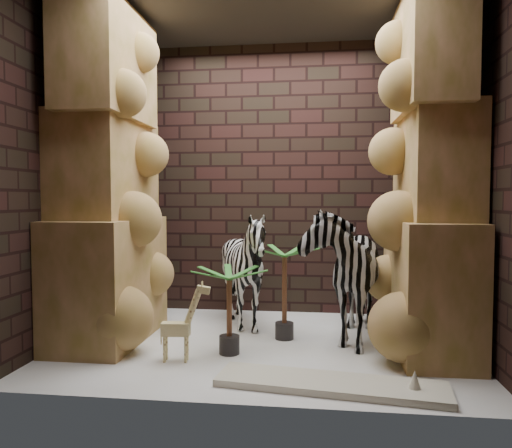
# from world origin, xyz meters

# --- Properties ---
(floor) EXTENTS (3.50, 3.50, 0.00)m
(floor) POSITION_xyz_m (0.00, 0.00, 0.00)
(floor) COLOR white
(floor) RESTS_ON ground
(wall_back) EXTENTS (3.50, 0.00, 3.50)m
(wall_back) POSITION_xyz_m (0.00, 1.25, 1.50)
(wall_back) COLOR black
(wall_back) RESTS_ON ground
(wall_front) EXTENTS (3.50, 0.00, 3.50)m
(wall_front) POSITION_xyz_m (0.00, -1.25, 1.50)
(wall_front) COLOR black
(wall_front) RESTS_ON ground
(wall_left) EXTENTS (0.00, 3.00, 3.00)m
(wall_left) POSITION_xyz_m (-1.75, 0.00, 1.50)
(wall_left) COLOR black
(wall_left) RESTS_ON ground
(wall_right) EXTENTS (0.00, 3.00, 3.00)m
(wall_right) POSITION_xyz_m (1.75, 0.00, 1.50)
(wall_right) COLOR black
(wall_right) RESTS_ON ground
(rock_pillar_left) EXTENTS (0.68, 1.30, 3.00)m
(rock_pillar_left) POSITION_xyz_m (-1.40, 0.00, 1.50)
(rock_pillar_left) COLOR tan
(rock_pillar_left) RESTS_ON floor
(rock_pillar_right) EXTENTS (0.58, 1.25, 3.00)m
(rock_pillar_right) POSITION_xyz_m (1.42, 0.00, 1.50)
(rock_pillar_right) COLOR tan
(rock_pillar_right) RESTS_ON floor
(zebra_right) EXTENTS (0.80, 1.27, 1.42)m
(zebra_right) POSITION_xyz_m (0.73, 0.31, 0.71)
(zebra_right) COLOR white
(zebra_right) RESTS_ON floor
(zebra_left) EXTENTS (1.27, 1.40, 1.04)m
(zebra_left) POSITION_xyz_m (-0.22, 0.50, 0.52)
(zebra_left) COLOR white
(zebra_left) RESTS_ON floor
(giraffe_toy) EXTENTS (0.34, 0.14, 0.65)m
(giraffe_toy) POSITION_xyz_m (-0.62, -0.51, 0.33)
(giraffe_toy) COLOR #F4E496
(giraffe_toy) RESTS_ON floor
(palm_front) EXTENTS (0.36, 0.36, 0.87)m
(palm_front) POSITION_xyz_m (0.19, 0.19, 0.43)
(palm_front) COLOR #296C2B
(palm_front) RESTS_ON floor
(palm_back) EXTENTS (0.36, 0.36, 0.73)m
(palm_back) POSITION_xyz_m (-0.23, -0.28, 0.36)
(palm_back) COLOR #296C2B
(palm_back) RESTS_ON floor
(surfboard) EXTENTS (1.59, 0.58, 0.05)m
(surfboard) POSITION_xyz_m (0.57, -0.91, 0.03)
(surfboard) COLOR beige
(surfboard) RESTS_ON floor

